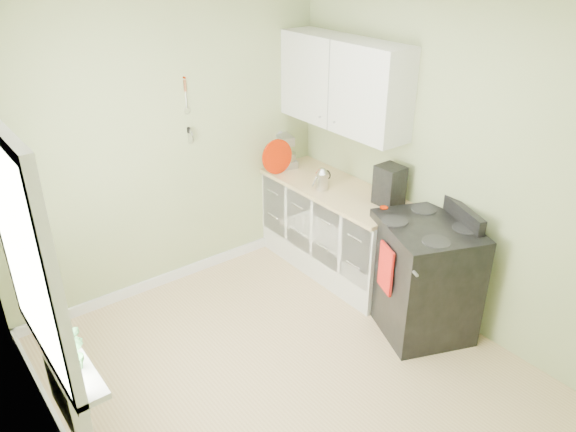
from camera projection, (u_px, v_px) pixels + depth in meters
floor at (292, 379)px, 4.32m from camera, size 3.20×3.60×0.02m
ceiling at (294, 4)px, 3.09m from camera, size 3.20×3.60×0.02m
wall_back at (168, 148)px, 4.99m from camera, size 3.20×0.02×2.70m
wall_left at (42, 312)px, 2.84m from camera, size 0.02×3.60×2.70m
wall_right at (448, 167)px, 4.58m from camera, size 0.02×3.60×2.70m
base_cabinets at (334, 230)px, 5.53m from camera, size 0.60×1.60×0.87m
countertop at (335, 188)px, 5.32m from camera, size 0.64×1.60×0.04m
upper_cabinets at (343, 83)px, 5.03m from camera, size 0.35×1.40×0.80m
window at (23, 252)px, 2.97m from camera, size 0.06×1.14×1.44m
window_sill at (60, 346)px, 3.32m from camera, size 0.18×1.14×0.04m
radiator at (68, 395)px, 3.41m from camera, size 0.12×0.50×0.35m
wall_utensils at (188, 121)px, 4.98m from camera, size 0.02×0.14×0.58m
stove at (423, 276)px, 4.69m from camera, size 0.97×1.00×1.11m
stand_mixer at (284, 151)px, 5.74m from camera, size 0.24×0.33×0.36m
kettle at (322, 179)px, 5.21m from camera, size 0.20×0.12×0.21m
coffee_maker at (389, 186)px, 4.90m from camera, size 0.20×0.22×0.36m
red_tray at (277, 157)px, 5.53m from camera, size 0.35×0.06×0.35m
jar at (384, 211)px, 4.76m from camera, size 0.07×0.07×0.08m
plant_a at (73, 349)px, 3.05m from camera, size 0.18×0.16×0.28m
plant_b at (58, 324)px, 3.23m from camera, size 0.16×0.19×0.31m
plant_c at (40, 296)px, 3.46m from camera, size 0.22×0.22×0.33m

